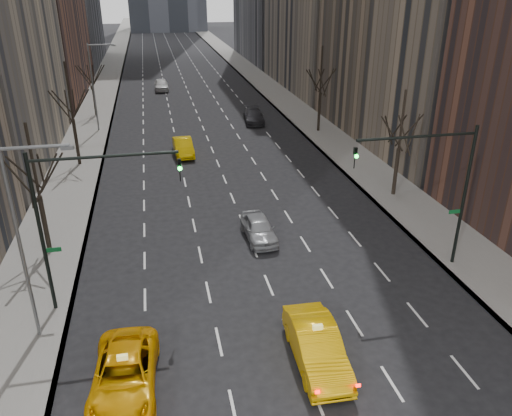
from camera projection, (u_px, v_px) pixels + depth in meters
sidewalk_left at (104, 87)px, 76.02m from camera, size 4.50×320.00×0.15m
sidewalk_right at (261, 81)px, 80.57m from camera, size 4.50×320.00×0.15m
tree_lw_b at (39, 196)px, 28.24m from camera, size 3.36×3.50×7.82m
tree_lw_c at (73, 120)px, 42.36m from camera, size 3.36×3.50×8.74m
tree_lw_d at (93, 86)px, 58.59m from camera, size 3.36×3.50×7.36m
tree_rw_b at (399, 149)px, 36.26m from camera, size 3.36×3.50×7.82m
tree_rw_c at (320, 94)px, 52.16m from camera, size 3.36×3.50×8.74m
traffic_mast_left at (75, 206)px, 22.69m from camera, size 6.69×0.39×8.00m
traffic_mast_right at (439, 177)px, 26.08m from camera, size 6.69×0.39×8.00m
streetlight_near at (25, 226)px, 20.54m from camera, size 2.83×0.22×9.00m
streetlight_far at (96, 78)px, 51.71m from camera, size 2.83×0.22×9.00m
taxi_suv at (124, 375)px, 19.55m from camera, size 2.82×5.53×1.50m
taxi_sedan at (316, 346)px, 20.94m from camera, size 1.97×5.26×1.71m
silver_sedan_ahead at (259, 228)px, 31.17m from camera, size 1.88×4.36×1.47m
far_taxi at (183, 147)px, 46.31m from camera, size 1.82×4.78×1.55m
far_suv_grey at (254, 116)px, 56.97m from camera, size 2.67×5.43×1.52m
far_car_white at (161, 85)px, 73.76m from camera, size 2.00×4.93×1.68m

